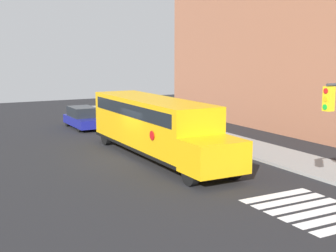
% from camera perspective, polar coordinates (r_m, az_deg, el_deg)
% --- Properties ---
extents(ground_plane, '(60.00, 60.00, 0.00)m').
position_cam_1_polar(ground_plane, '(23.97, -3.62, -3.97)').
color(ground_plane, black).
extents(sidewalk_strip, '(44.00, 3.00, 0.15)m').
position_cam_1_polar(sidewalk_strip, '(27.25, 8.90, -2.30)').
color(sidewalk_strip, gray).
rests_on(sidewalk_strip, ground).
extents(building_backdrop, '(32.00, 4.00, 10.09)m').
position_cam_1_polar(building_backdrop, '(31.10, 18.82, 7.96)').
color(building_backdrop, '#935B42').
rests_on(building_backdrop, ground).
extents(crosswalk_stripes, '(4.00, 3.20, 0.01)m').
position_cam_1_polar(crosswalk_stripes, '(17.20, 16.93, -9.68)').
color(crosswalk_stripes, white).
rests_on(crosswalk_stripes, ground).
extents(school_bus, '(11.75, 2.57, 3.01)m').
position_cam_1_polar(school_bus, '(23.94, -1.63, 0.27)').
color(school_bus, '#EAA80F').
rests_on(school_bus, ground).
extents(parked_car, '(4.25, 1.72, 1.50)m').
position_cam_1_polar(parked_car, '(33.66, -10.32, 0.99)').
color(parked_car, navy).
rests_on(parked_car, ground).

